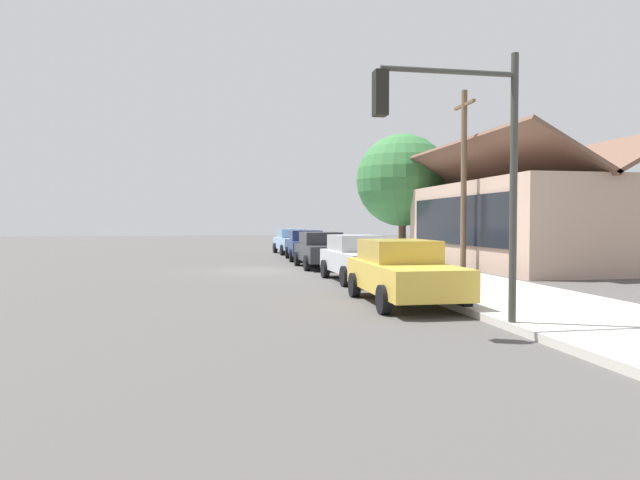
# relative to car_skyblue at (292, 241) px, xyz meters

# --- Properties ---
(ground_plane) EXTENTS (120.00, 120.00, 0.00)m
(ground_plane) POSITION_rel_car_skyblue_xyz_m (11.87, -2.77, -0.81)
(ground_plane) COLOR #4C4947
(sidewalk_curb) EXTENTS (60.00, 4.20, 0.16)m
(sidewalk_curb) POSITION_rel_car_skyblue_xyz_m (11.87, 2.83, -0.73)
(sidewalk_curb) COLOR beige
(sidewalk_curb) RESTS_ON ground
(car_skyblue) EXTENTS (4.60, 2.19, 1.59)m
(car_skyblue) POSITION_rel_car_skyblue_xyz_m (0.00, 0.00, 0.00)
(car_skyblue) COLOR #8CB7E0
(car_skyblue) RESTS_ON ground
(car_navy) EXTENTS (4.70, 2.21, 1.59)m
(car_navy) POSITION_rel_car_skyblue_xyz_m (5.66, 0.03, 0.00)
(car_navy) COLOR navy
(car_navy) RESTS_ON ground
(car_charcoal) EXTENTS (4.47, 2.11, 1.59)m
(car_charcoal) POSITION_rel_car_skyblue_xyz_m (10.87, -0.08, 0.00)
(car_charcoal) COLOR #2D3035
(car_charcoal) RESTS_ON ground
(car_silver) EXTENTS (4.61, 2.06, 1.59)m
(car_silver) POSITION_rel_car_skyblue_xyz_m (16.59, 0.12, -0.00)
(car_silver) COLOR silver
(car_silver) RESTS_ON ground
(car_mustard) EXTENTS (4.68, 2.13, 1.59)m
(car_mustard) POSITION_rel_car_skyblue_xyz_m (21.89, -0.06, 0.00)
(car_mustard) COLOR gold
(car_mustard) RESTS_ON ground
(storefront_building) EXTENTS (12.77, 6.82, 5.69)m
(storefront_building) POSITION_rel_car_skyblue_xyz_m (11.60, 9.21, 1.24)
(storefront_building) COLOR tan
(storefront_building) RESTS_ON ground
(shade_tree) EXTENTS (5.51, 5.51, 7.30)m
(shade_tree) POSITION_rel_car_skyblue_xyz_m (3.40, 6.22, 3.71)
(shade_tree) COLOR brown
(shade_tree) RESTS_ON ground
(traffic_light_main) EXTENTS (0.37, 2.79, 5.20)m
(traffic_light_main) POSITION_rel_car_skyblue_xyz_m (25.63, -0.23, 2.68)
(traffic_light_main) COLOR #383833
(traffic_light_main) RESTS_ON ground
(utility_pole_wooden) EXTENTS (1.80, 0.24, 7.50)m
(utility_pole_wooden) POSITION_rel_car_skyblue_xyz_m (13.55, 5.43, 3.11)
(utility_pole_wooden) COLOR brown
(utility_pole_wooden) RESTS_ON ground
(fire_hydrant_red) EXTENTS (0.22, 0.22, 0.71)m
(fire_hydrant_red) POSITION_rel_car_skyblue_xyz_m (2.88, 1.43, -0.32)
(fire_hydrant_red) COLOR red
(fire_hydrant_red) RESTS_ON sidewalk_curb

